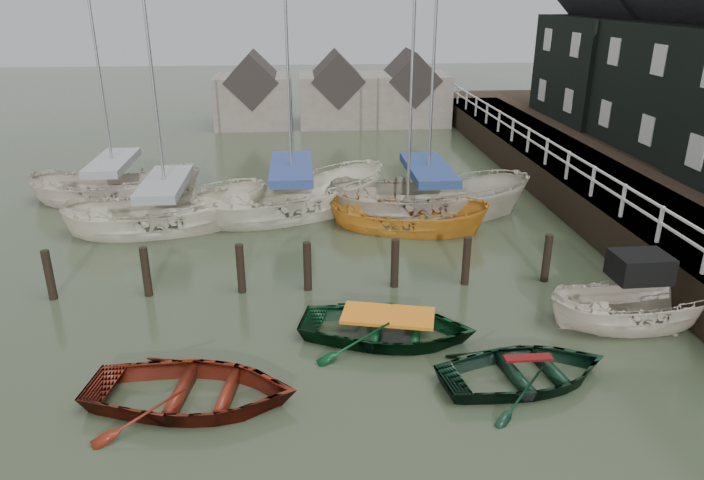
{
  "coord_description": "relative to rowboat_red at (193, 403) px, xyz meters",
  "views": [
    {
      "loc": [
        -1.29,
        -12.61,
        7.66
      ],
      "look_at": [
        0.02,
        3.08,
        1.4
      ],
      "focal_mm": 32.0,
      "sensor_mm": 36.0,
      "label": 1
    }
  ],
  "objects": [
    {
      "name": "ground",
      "position": [
        3.58,
        1.95,
        0.0
      ],
      "size": [
        120.0,
        120.0,
        0.0
      ],
      "primitive_type": "plane",
      "color": "#2D3723",
      "rests_on": "ground"
    },
    {
      "name": "far_sheds",
      "position": [
        4.42,
        27.95,
        1.86
      ],
      "size": [
        14.0,
        4.08,
        4.39
      ],
      "color": "#665B51",
      "rests_on": "ground"
    },
    {
      "name": "rowboat_dkgreen",
      "position": [
        6.87,
        0.18,
        0.0
      ],
      "size": [
        4.12,
        3.23,
        0.77
      ],
      "primitive_type": "imported",
      "rotation": [
        0.0,
        0.0,
        1.73
      ],
      "color": "black",
      "rests_on": "ground"
    },
    {
      "name": "motorboat",
      "position": [
        10.38,
        2.34,
        0.09
      ],
      "size": [
        4.48,
        1.75,
        2.66
      ],
      "rotation": [
        0.0,
        0.0,
        1.59
      ],
      "color": "beige",
      "rests_on": "ground"
    },
    {
      "name": "sailboat_b",
      "position": [
        1.94,
        11.37,
        0.06
      ],
      "size": [
        7.99,
        5.34,
        12.8
      ],
      "rotation": [
        0.0,
        0.0,
        1.94
      ],
      "color": "beige",
      "rests_on": "ground"
    },
    {
      "name": "sailboat_e",
      "position": [
        -4.93,
        13.46,
        0.06
      ],
      "size": [
        6.88,
        3.1,
        10.44
      ],
      "rotation": [
        0.0,
        0.0,
        1.48
      ],
      "color": "beige",
      "rests_on": "ground"
    },
    {
      "name": "mooring_pilings",
      "position": [
        2.47,
        4.95,
        0.5
      ],
      "size": [
        13.72,
        0.22,
        1.8
      ],
      "color": "black",
      "rests_on": "ground"
    },
    {
      "name": "rowboat_green",
      "position": [
        4.22,
        2.18,
        0.0
      ],
      "size": [
        4.72,
        3.85,
        0.86
      ],
      "primitive_type": "imported",
      "rotation": [
        0.0,
        0.0,
        1.33
      ],
      "color": "black",
      "rests_on": "ground"
    },
    {
      "name": "sailboat_c",
      "position": [
        5.88,
        9.44,
        0.01
      ],
      "size": [
        5.87,
        3.71,
        9.48
      ],
      "rotation": [
        0.0,
        0.0,
        1.25
      ],
      "color": "orange",
      "rests_on": "ground"
    },
    {
      "name": "sailboat_a",
      "position": [
        -2.34,
        10.26,
        0.06
      ],
      "size": [
        7.21,
        3.8,
        11.53
      ],
      "rotation": [
        0.0,
        0.0,
        1.76
      ],
      "color": "beige",
      "rests_on": "ground"
    },
    {
      "name": "rowboat_red",
      "position": [
        0.0,
        0.0,
        0.0
      ],
      "size": [
        4.61,
        3.6,
        0.87
      ],
      "primitive_type": "imported",
      "rotation": [
        0.0,
        0.0,
        1.42
      ],
      "color": "#59180C",
      "rests_on": "ground"
    },
    {
      "name": "pier",
      "position": [
        13.06,
        11.95,
        0.71
      ],
      "size": [
        3.04,
        32.0,
        2.7
      ],
      "color": "black",
      "rests_on": "ground"
    },
    {
      "name": "sailboat_d",
      "position": [
        6.87,
        10.93,
        0.06
      ],
      "size": [
        7.56,
        3.33,
        11.54
      ],
      "rotation": [
        0.0,
        0.0,
        1.49
      ],
      "color": "#BAB19E",
      "rests_on": "ground"
    }
  ]
}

